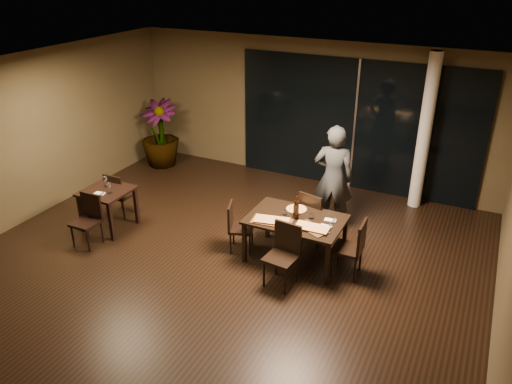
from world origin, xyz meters
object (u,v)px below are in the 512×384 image
Objects in this scene: chair_side_near at (88,217)px; diner at (333,178)px; chair_side_far at (118,193)px; potted_plant at (160,134)px; main_table at (296,222)px; chair_main_left at (237,224)px; side_table at (107,196)px; chair_main_right at (353,246)px; bottle_c at (297,206)px; bottle_b at (297,211)px; bottle_a at (295,209)px; chair_main_near at (284,251)px; chair_main_far at (313,215)px.

diner reaches higher than chair_side_near.
diner reaches higher than chair_side_far.
potted_plant is (-1.01, 3.45, 0.27)m from chair_side_near.
main_table is 1.01m from chair_main_left.
side_table is 0.85× the size of chair_main_right.
main_table is at bearing 8.37° from side_table.
chair_side_far is (-3.53, -0.08, -0.19)m from main_table.
main_table and side_table have the same top height.
bottle_c is (3.30, 1.17, 0.42)m from chair_side_near.
potted_plant reaches higher than bottle_b.
bottle_a reaches higher than side_table.
bottle_b is (3.35, 1.05, 0.40)m from chair_side_near.
chair_main_left is 1.94m from chair_main_right.
potted_plant is at bearing 151.23° from main_table.
chair_side_near is 2.66× the size of bottle_c.
side_table is 0.58m from chair_side_near.
bottle_c is at bearing -27.92° from potted_plant.
chair_main_near is at bearing 6.30° from chair_side_near.
chair_main_near is at bearing -135.06° from chair_main_left.
chair_side_near is at bearing -162.54° from bottle_b.
chair_main_right is (0.88, -0.63, -0.01)m from chair_main_far.
potted_plant is at bearing -22.44° from diner.
chair_side_far is 3.52m from bottle_c.
chair_main_near is (0.00, -1.25, 0.00)m from chair_main_far.
chair_main_near is at bearing 171.42° from chair_side_far.
chair_side_near is at bearing 91.57° from chair_main_left.
chair_side_far is (-0.13, 0.42, -0.14)m from side_table.
bottle_b is at bearing -43.60° from bottle_a.
chair_main_right reaches higher than chair_side_near.
chair_main_left is 2.89× the size of bottle_b.
bottle_c reaches higher than chair_main_left.
bottle_b is (1.00, 0.14, 0.42)m from chair_main_left.
chair_main_left is at bearing 20.66° from chair_side_near.
chair_main_right reaches higher than side_table.
potted_plant is (-0.94, 2.88, 0.15)m from side_table.
potted_plant is (-0.81, 2.47, 0.28)m from chair_side_far.
diner is at bearing 82.06° from main_table.
bottle_c is at bearing -99.47° from chair_main_right.
diner is (-0.78, 1.32, 0.44)m from chair_main_right.
chair_main_far is 0.62× the size of potted_plant.
chair_side_near is (-3.41, -0.41, -0.04)m from chair_main_near.
main_table is 1.33m from diner.
side_table is 4.01m from diner.
chair_main_far reaches higher than chair_side_near.
diner reaches higher than chair_main_left.
chair_main_right is 4.48m from chair_side_far.
main_table is 0.78× the size of diner.
side_table is 3.03m from potted_plant.
chair_main_left is (-1.06, 0.50, -0.06)m from chair_main_near.
chair_side_near reaches higher than chair_side_far.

